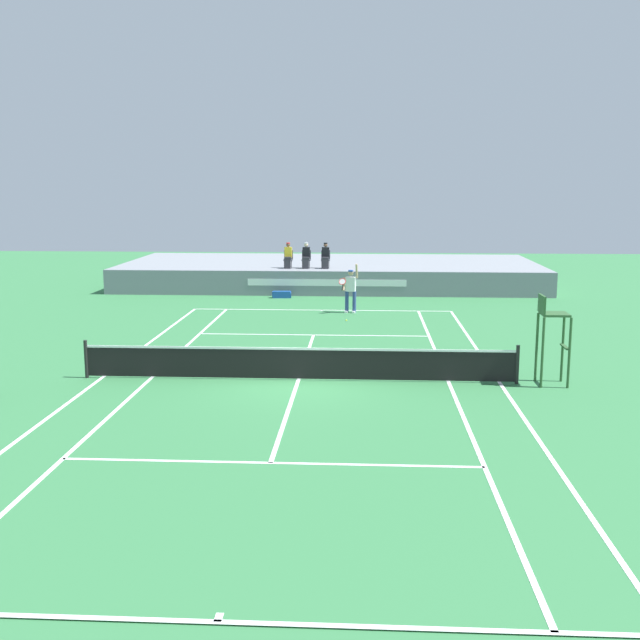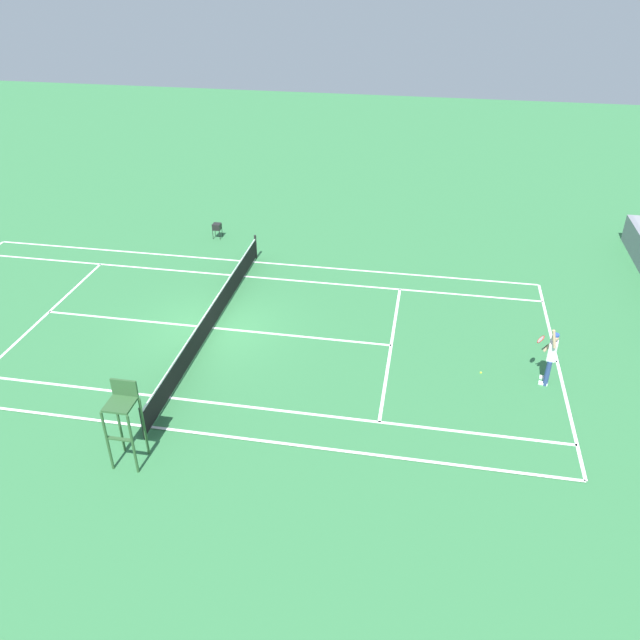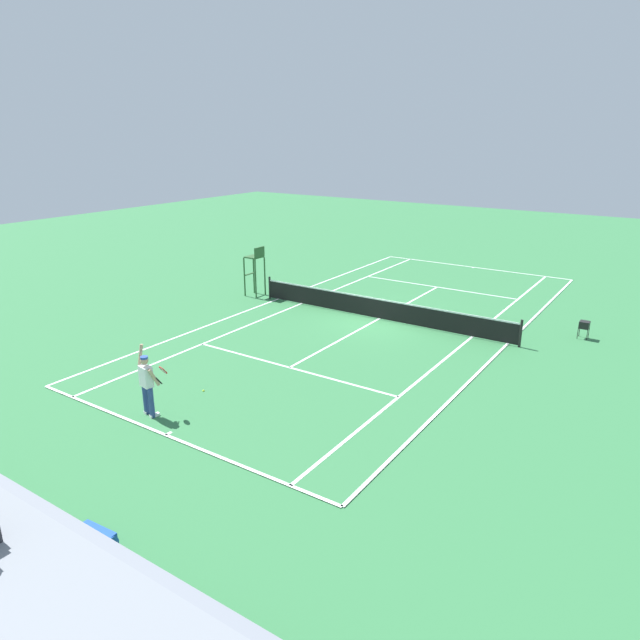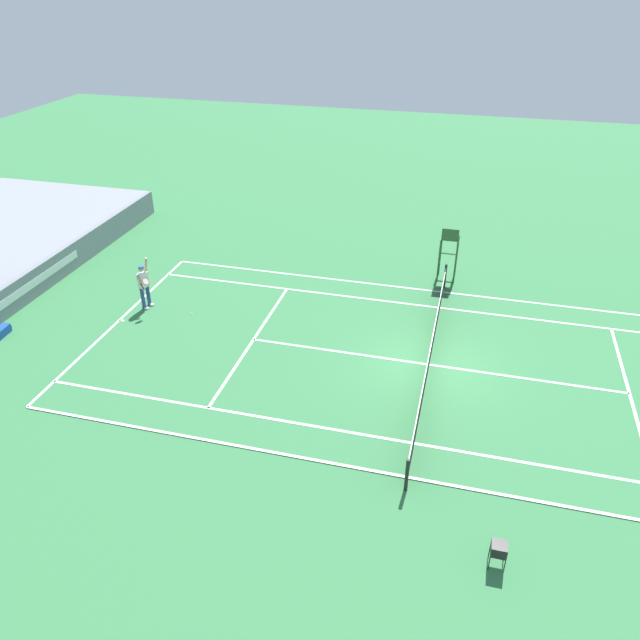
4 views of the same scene
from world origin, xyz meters
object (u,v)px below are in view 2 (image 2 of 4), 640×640
(tennis_player, at_px, (550,356))
(ball_hopper, at_px, (217,226))
(umpire_chair, at_px, (123,414))
(tennis_ball, at_px, (481,373))

(tennis_player, relative_size, ball_hopper, 2.98)
(umpire_chair, bearing_deg, tennis_ball, 121.23)
(tennis_player, relative_size, umpire_chair, 0.85)
(tennis_player, height_order, tennis_ball, tennis_player)
(tennis_player, height_order, umpire_chair, umpire_chair)
(tennis_player, xyz_separation_m, ball_hopper, (-8.96, -13.69, -0.42))
(ball_hopper, bearing_deg, umpire_chair, 9.13)
(umpire_chair, relative_size, ball_hopper, 3.49)
(tennis_ball, bearing_deg, ball_hopper, -127.02)
(umpire_chair, xyz_separation_m, ball_hopper, (-14.52, -2.33, -0.98))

